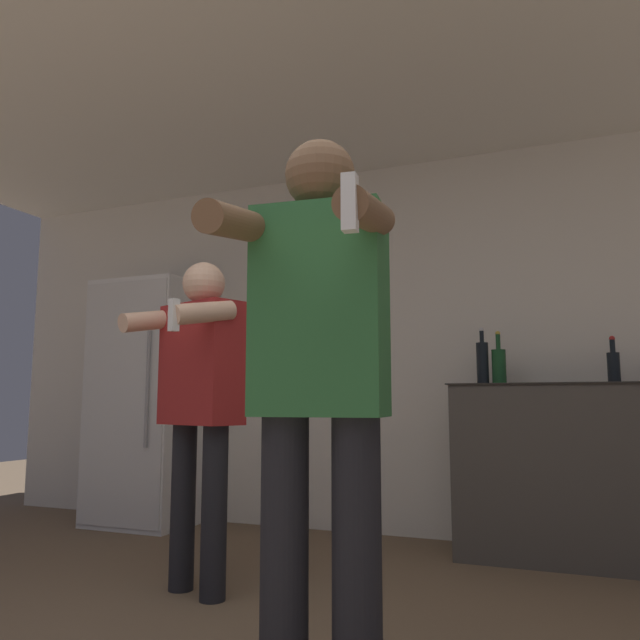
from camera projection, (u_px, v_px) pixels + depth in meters
wall_back at (423, 344)px, 4.25m from camera, size 7.00×0.06×2.55m
ceiling_slab at (347, 51)px, 3.03m from camera, size 7.00×3.49×0.05m
refrigerator at (149, 401)px, 4.63m from camera, size 0.72×0.65×1.77m
counter at (592, 472)px, 3.49m from camera, size 1.50×0.58×0.99m
bottle_clear_vodka at (483, 362)px, 3.78m from camera, size 0.07×0.07×0.34m
bottle_green_wine at (499, 365)px, 3.74m from camera, size 0.08×0.08×0.32m
bottle_dark_rum at (614, 365)px, 3.50m from camera, size 0.07×0.07×0.27m
person_woman_foreground at (319, 373)px, 1.83m from camera, size 0.50×0.54×1.69m
person_man_side at (200, 388)px, 2.98m from camera, size 0.58×0.55×1.56m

